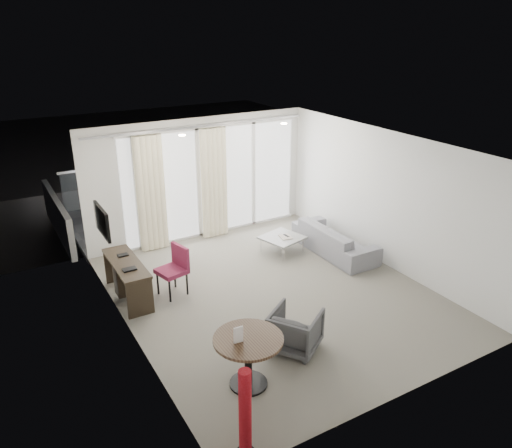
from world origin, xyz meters
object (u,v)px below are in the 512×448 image
red_lamp (245,414)px  rattan_chair_b (253,191)px  sofa (334,239)px  rattan_chair_a (224,194)px  desk_chair (172,272)px  coffee_table (282,244)px  desk (128,280)px  round_table (248,362)px  tub_armchair (295,330)px

red_lamp → rattan_chair_b: size_ratio=1.42×
sofa → rattan_chair_a: rattan_chair_a is taller
red_lamp → rattan_chair_a: (3.18, 6.84, -0.10)m
desk_chair → rattan_chair_b: bearing=29.0°
coffee_table → rattan_chair_b: bearing=72.2°
desk → sofa: 4.20m
red_lamp → round_table: bearing=59.1°
red_lamp → rattan_chair_a: red_lamp is taller
desk_chair → tub_armchair: (0.96, -2.35, -0.13)m
desk_chair → red_lamp: (-0.58, -3.67, 0.12)m
desk → rattan_chair_a: rattan_chair_a is taller
red_lamp → coffee_table: 5.24m
sofa → round_table: bearing=127.1°
sofa → rattan_chair_b: (-0.04, 3.27, 0.10)m
sofa → rattan_chair_b: size_ratio=2.55×
desk_chair → rattan_chair_b: desk_chair is taller
tub_armchair → red_lamp: bearing=96.4°
coffee_table → rattan_chair_a: rattan_chair_a is taller
desk_chair → rattan_chair_b: 4.72m
desk → round_table: round_table is taller
sofa → coffee_table: bearing=59.0°
desk → red_lamp: red_lamp is taller
round_table → rattan_chair_b: 6.84m
desk_chair → sofa: size_ratio=0.44×
sofa → rattan_chair_a: (-0.89, 3.23, 0.16)m
rattan_chair_a → rattan_chair_b: rattan_chair_a is taller
red_lamp → tub_armchair: size_ratio=1.64×
round_table → sofa: round_table is taller
coffee_table → red_lamp: bearing=-127.2°
sofa → tub_armchair: bearing=132.2°
round_table → tub_armchair: bearing=19.5°
red_lamp → rattan_chair_b: bearing=59.6°
round_table → red_lamp: red_lamp is taller
sofa → rattan_chair_b: rattan_chair_b is taller
tub_armchair → coffee_table: (1.62, 2.85, -0.14)m
rattan_chair_a → desk: bearing=-127.1°
desk → desk_chair: size_ratio=1.63×
tub_armchair → rattan_chair_b: size_ratio=0.87×
desk → desk_chair: bearing=-22.0°
rattan_chair_b → sofa: bearing=-78.1°
round_table → coffee_table: bearing=51.1°
round_table → sofa: (3.49, 2.64, -0.07)m
desk → tub_armchair: desk is taller
red_lamp → sofa: red_lamp is taller
desk_chair → rattan_chair_a: bearing=36.7°
desk_chair → sofa: 3.50m
desk_chair → rattan_chair_a: size_ratio=0.96×
desk → rattan_chair_a: size_ratio=1.58×
round_table → rattan_chair_a: size_ratio=0.99×
tub_armchair → rattan_chair_b: (2.49, 5.57, 0.08)m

